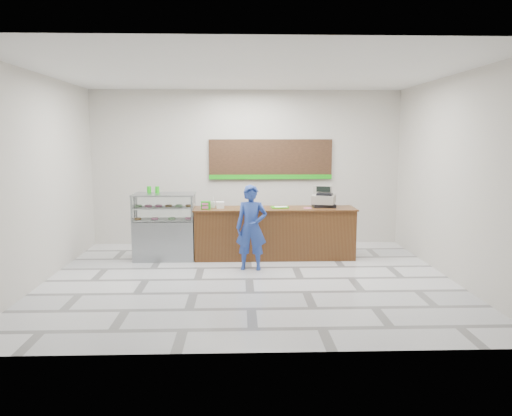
{
  "coord_description": "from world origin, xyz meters",
  "views": [
    {
      "loc": [
        -0.17,
        -8.4,
        2.43
      ],
      "look_at": [
        0.15,
        0.9,
        1.12
      ],
      "focal_mm": 35.0,
      "sensor_mm": 36.0,
      "label": 1
    }
  ],
  "objects_px": {
    "cash_register": "(324,199)",
    "customer": "(251,227)",
    "display_case": "(165,226)",
    "sales_counter": "(275,233)",
    "serving_tray": "(280,207)"
  },
  "relations": [
    {
      "from": "display_case",
      "to": "cash_register",
      "type": "height_order",
      "value": "cash_register"
    },
    {
      "from": "cash_register",
      "to": "customer",
      "type": "height_order",
      "value": "customer"
    },
    {
      "from": "cash_register",
      "to": "serving_tray",
      "type": "bearing_deg",
      "value": -154.48
    },
    {
      "from": "display_case",
      "to": "cash_register",
      "type": "bearing_deg",
      "value": 2.8
    },
    {
      "from": "cash_register",
      "to": "sales_counter",
      "type": "bearing_deg",
      "value": -153.21
    },
    {
      "from": "display_case",
      "to": "customer",
      "type": "distance_m",
      "value": 1.94
    },
    {
      "from": "cash_register",
      "to": "serving_tray",
      "type": "distance_m",
      "value": 0.93
    },
    {
      "from": "serving_tray",
      "to": "customer",
      "type": "bearing_deg",
      "value": -127.55
    },
    {
      "from": "serving_tray",
      "to": "customer",
      "type": "height_order",
      "value": "customer"
    },
    {
      "from": "serving_tray",
      "to": "customer",
      "type": "distance_m",
      "value": 1.12
    },
    {
      "from": "sales_counter",
      "to": "serving_tray",
      "type": "xyz_separation_m",
      "value": [
        0.11,
        0.04,
        0.52
      ]
    },
    {
      "from": "sales_counter",
      "to": "serving_tray",
      "type": "height_order",
      "value": "serving_tray"
    },
    {
      "from": "cash_register",
      "to": "customer",
      "type": "bearing_deg",
      "value": -127.66
    },
    {
      "from": "sales_counter",
      "to": "customer",
      "type": "distance_m",
      "value": 1.04
    },
    {
      "from": "cash_register",
      "to": "customer",
      "type": "distance_m",
      "value": 1.88
    }
  ]
}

